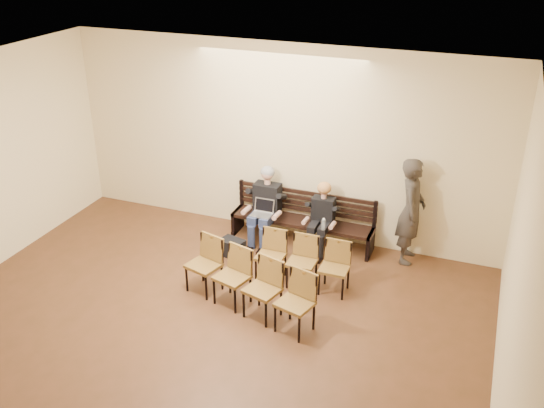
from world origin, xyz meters
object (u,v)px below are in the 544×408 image
Objects in this scene: laptop at (261,216)px; bag at (232,248)px; water_bottle at (323,230)px; passerby at (412,203)px; chair_row_front at (247,284)px; chair_row_back at (302,262)px; seated_woman at (321,221)px; bench at (302,231)px; seated_man at (265,205)px.

laptop is 0.88× the size of bag.
water_bottle is 0.10× the size of passerby.
chair_row_front is 1.47× the size of chair_row_back.
chair_row_back is (0.05, -1.20, -0.15)m from seated_woman.
seated_woman is 2.19m from chair_row_front.
chair_row_back is at bearing -87.48° from seated_woman.
laptop is (-1.03, -0.23, 0.02)m from seated_woman.
laptop reaches higher than bag.
bench is at bearing 163.10° from seated_woman.
seated_man is 2.57m from passerby.
laptop is 1.67× the size of water_bottle.
chair_row_front is (-0.62, -1.83, -0.11)m from water_bottle.
chair_row_back is at bearing -71.27° from bench.
seated_woman is 2.74× the size of bag.
passerby is at bearing 18.85° from bag.
passerby is at bearing 44.70° from chair_row_back.
seated_woman is at bearing 92.33° from chair_row_front.
seated_man is at bearing 165.66° from water_bottle.
laptop is at bearing 176.63° from water_bottle.
chair_row_front is at bearing -103.12° from seated_woman.
bench is at bearing 141.20° from water_bottle.
passerby is at bearing 20.64° from laptop.
bench reaches higher than bag.
seated_man reaches higher than chair_row_back.
bench is at bearing 102.88° from chair_row_front.
passerby is 2.12m from chair_row_back.
laptop is at bearing 121.29° from chair_row_front.
bag is (-0.98, -0.87, -0.07)m from bench.
seated_man is at bearing 132.37° from chair_row_back.
seated_man is at bearing 66.76° from bag.
water_bottle is 1.93m from chair_row_front.
passerby is at bearing 65.29° from chair_row_front.
laptop is (-0.64, -0.35, 0.36)m from bench.
chair_row_front is at bearing -108.84° from water_bottle.
bench is 1.74× the size of chair_row_back.
bench is at bearing 39.31° from laptop.
chair_row_front is at bearing -92.57° from bench.
chair_row_back reaches higher than bag.
chair_row_front is at bearing -75.49° from seated_man.
passerby is at bearing 20.97° from water_bottle.
laptop is 0.24× the size of chair_row_back.
bench is 1.41m from chair_row_back.
bench is at bearing 10.44° from seated_man.
bag is at bearing -151.16° from seated_woman.
laptop is at bearing 57.22° from bag.
seated_woman is 1.58m from passerby.
seated_man is 0.94× the size of chair_row_back.
passerby reaches higher than chair_row_back.
laptop is 1.97m from chair_row_front.
passerby is (1.88, 0.10, 0.84)m from bench.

